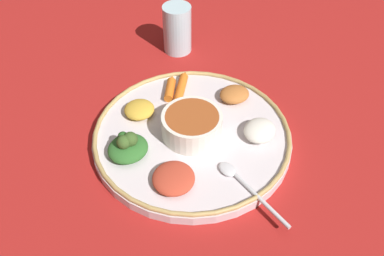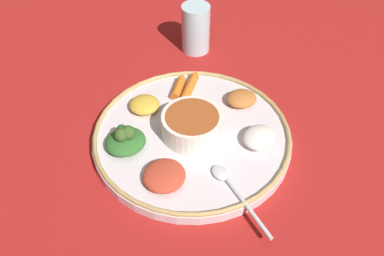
{
  "view_description": "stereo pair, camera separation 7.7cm",
  "coord_description": "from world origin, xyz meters",
  "px_view_note": "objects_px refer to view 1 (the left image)",
  "views": [
    {
      "loc": [
        -0.31,
        -0.45,
        0.58
      ],
      "look_at": [
        0.0,
        0.0,
        0.03
      ],
      "focal_mm": 40.5,
      "sensor_mm": 36.0,
      "label": 1
    },
    {
      "loc": [
        -0.24,
        -0.49,
        0.58
      ],
      "look_at": [
        0.0,
        0.0,
        0.03
      ],
      "focal_mm": 40.5,
      "sensor_mm": 36.0,
      "label": 2
    }
  ],
  "objects_px": {
    "spoon": "(243,182)",
    "carrot_outer": "(170,88)",
    "center_bowl": "(192,124)",
    "carrot_near_spoon": "(181,86)",
    "greens_pile": "(128,146)",
    "drinking_glass": "(177,32)"
  },
  "relations": [
    {
      "from": "spoon",
      "to": "carrot_outer",
      "type": "bearing_deg",
      "value": 84.12
    },
    {
      "from": "center_bowl",
      "to": "carrot_near_spoon",
      "type": "bearing_deg",
      "value": 65.32
    },
    {
      "from": "carrot_outer",
      "to": "carrot_near_spoon",
      "type": "bearing_deg",
      "value": -24.19
    },
    {
      "from": "greens_pile",
      "to": "carrot_near_spoon",
      "type": "height_order",
      "value": "greens_pile"
    },
    {
      "from": "spoon",
      "to": "center_bowl",
      "type": "bearing_deg",
      "value": 91.98
    },
    {
      "from": "greens_pile",
      "to": "carrot_near_spoon",
      "type": "xyz_separation_m",
      "value": [
        0.17,
        0.09,
        -0.01
      ]
    },
    {
      "from": "spoon",
      "to": "carrot_outer",
      "type": "distance_m",
      "value": 0.26
    },
    {
      "from": "carrot_near_spoon",
      "to": "carrot_outer",
      "type": "distance_m",
      "value": 0.02
    },
    {
      "from": "center_bowl",
      "to": "drinking_glass",
      "type": "bearing_deg",
      "value": 62.16
    },
    {
      "from": "center_bowl",
      "to": "spoon",
      "type": "distance_m",
      "value": 0.14
    },
    {
      "from": "greens_pile",
      "to": "drinking_glass",
      "type": "bearing_deg",
      "value": 42.82
    },
    {
      "from": "center_bowl",
      "to": "carrot_outer",
      "type": "distance_m",
      "value": 0.13
    },
    {
      "from": "center_bowl",
      "to": "carrot_near_spoon",
      "type": "xyz_separation_m",
      "value": [
        0.05,
        0.11,
        -0.02
      ]
    },
    {
      "from": "spoon",
      "to": "carrot_outer",
      "type": "xyz_separation_m",
      "value": [
        0.03,
        0.26,
        0.0
      ]
    },
    {
      "from": "greens_pile",
      "to": "carrot_outer",
      "type": "bearing_deg",
      "value": 33.93
    },
    {
      "from": "spoon",
      "to": "carrot_near_spoon",
      "type": "distance_m",
      "value": 0.26
    },
    {
      "from": "greens_pile",
      "to": "drinking_glass",
      "type": "relative_size",
      "value": 0.75
    },
    {
      "from": "drinking_glass",
      "to": "greens_pile",
      "type": "bearing_deg",
      "value": -137.18
    },
    {
      "from": "spoon",
      "to": "greens_pile",
      "type": "xyz_separation_m",
      "value": [
        -0.12,
        0.16,
        0.01
      ]
    },
    {
      "from": "carrot_outer",
      "to": "drinking_glass",
      "type": "distance_m",
      "value": 0.17
    },
    {
      "from": "greens_pile",
      "to": "carrot_near_spoon",
      "type": "bearing_deg",
      "value": 28.24
    },
    {
      "from": "spoon",
      "to": "drinking_glass",
      "type": "bearing_deg",
      "value": 71.74
    }
  ]
}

